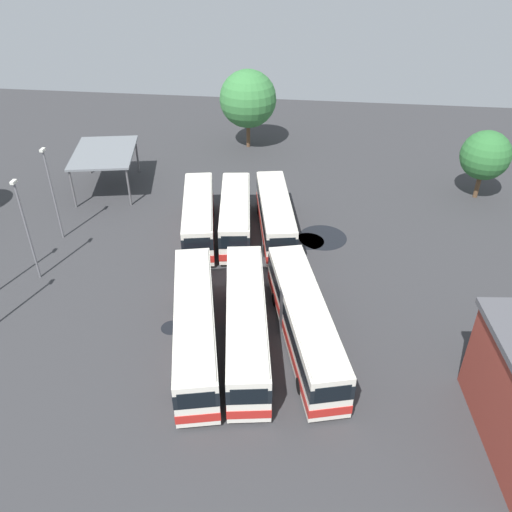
# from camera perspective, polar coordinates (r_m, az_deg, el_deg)

# --- Properties ---
(ground_plane) EXTENTS (91.32, 91.32, 0.00)m
(ground_plane) POSITION_cam_1_polar(r_m,az_deg,el_deg) (40.35, -1.51, -2.79)
(ground_plane) COLOR #333335
(bus_row0_slot0) EXTENTS (11.12, 4.57, 3.51)m
(bus_row0_slot0) POSITION_cam_1_polar(r_m,az_deg,el_deg) (45.40, -6.24, 4.33)
(bus_row0_slot0) COLOR silver
(bus_row0_slot0) RESTS_ON ground_plane
(bus_row0_slot1) EXTENTS (10.80, 3.90, 3.51)m
(bus_row0_slot1) POSITION_cam_1_polar(r_m,az_deg,el_deg) (45.29, -2.24, 4.44)
(bus_row0_slot1) COLOR silver
(bus_row0_slot1) RESTS_ON ground_plane
(bus_row0_slot2) EXTENTS (11.46, 4.55, 3.51)m
(bus_row0_slot2) POSITION_cam_1_polar(r_m,az_deg,el_deg) (45.32, 2.10, 4.47)
(bus_row0_slot2) COLOR silver
(bus_row0_slot2) RESTS_ON ground_plane
(bus_row1_slot0) EXTENTS (13.51, 5.50, 3.51)m
(bus_row1_slot0) POSITION_cam_1_polar(r_m,az_deg,el_deg) (33.88, -6.64, -7.42)
(bus_row1_slot0) COLOR silver
(bus_row1_slot0) RESTS_ON ground_plane
(bus_row1_slot1) EXTENTS (13.52, 4.57, 3.51)m
(bus_row1_slot1) POSITION_cam_1_polar(r_m,az_deg,el_deg) (33.88, -1.07, -7.14)
(bus_row1_slot1) COLOR silver
(bus_row1_slot1) RESTS_ON ground_plane
(bus_row1_slot2) EXTENTS (13.47, 5.95, 3.51)m
(bus_row1_slot2) POSITION_cam_1_polar(r_m,az_deg,el_deg) (34.10, 5.26, -7.00)
(bus_row1_slot2) COLOR silver
(bus_row1_slot2) RESTS_ON ground_plane
(maintenance_shelter) EXTENTS (9.23, 7.34, 3.98)m
(maintenance_shelter) POSITION_cam_1_polar(r_m,az_deg,el_deg) (54.51, -16.19, 10.64)
(maintenance_shelter) COLOR slate
(maintenance_shelter) RESTS_ON ground_plane
(lamp_post_near_entrance) EXTENTS (0.56, 0.28, 8.17)m
(lamp_post_near_entrance) POSITION_cam_1_polar(r_m,az_deg,el_deg) (46.61, -21.26, 6.62)
(lamp_post_near_entrance) COLOR slate
(lamp_post_near_entrance) RESTS_ON ground_plane
(lamp_post_far_corner) EXTENTS (0.56, 0.28, 8.24)m
(lamp_post_far_corner) POSITION_cam_1_polar(r_m,az_deg,el_deg) (41.84, -23.70, 2.92)
(lamp_post_far_corner) COLOR slate
(lamp_post_far_corner) RESTS_ON ground_plane
(tree_east_edge) EXTENTS (4.67, 4.67, 6.73)m
(tree_east_edge) POSITION_cam_1_polar(r_m,az_deg,el_deg) (54.92, 23.67, 9.98)
(tree_east_edge) COLOR brown
(tree_east_edge) RESTS_ON ground_plane
(tree_south_edge) EXTENTS (6.49, 6.49, 8.97)m
(tree_south_edge) POSITION_cam_1_polar(r_m,az_deg,el_deg) (62.22, -0.88, 16.70)
(tree_south_edge) COLOR brown
(tree_south_edge) RESTS_ON ground_plane
(puddle_centre_drain) EXTENTS (2.76, 2.76, 0.01)m
(puddle_centre_drain) POSITION_cam_1_polar(r_m,az_deg,el_deg) (45.36, 5.69, 1.62)
(puddle_centre_drain) COLOR black
(puddle_centre_drain) RESTS_ON ground_plane
(puddle_near_shelter) EXTENTS (1.48, 1.48, 0.01)m
(puddle_near_shelter) POSITION_cam_1_polar(r_m,az_deg,el_deg) (36.69, -9.15, -7.69)
(puddle_near_shelter) COLOR black
(puddle_near_shelter) RESTS_ON ground_plane
(puddle_between_rows) EXTENTS (4.21, 4.21, 0.01)m
(puddle_between_rows) POSITION_cam_1_polar(r_m,az_deg,el_deg) (46.02, 7.24, 2.02)
(puddle_between_rows) COLOR black
(puddle_between_rows) RESTS_ON ground_plane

